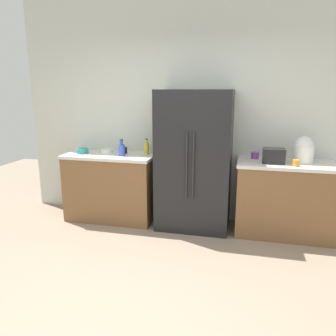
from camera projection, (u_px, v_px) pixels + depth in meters
name	position (u px, v px, depth m)	size (l,w,h in m)	color
ground_plane	(150.00, 297.00, 2.87)	(9.87, 9.87, 0.00)	gray
kitchen_back_panel	(190.00, 109.00, 4.42)	(4.80, 0.10, 3.06)	silver
counter_left	(112.00, 186.00, 4.57)	(1.24, 0.62, 0.93)	brown
counter_right	(284.00, 199.00, 4.05)	(1.18, 0.62, 0.93)	brown
refrigerator	(194.00, 161.00, 4.19)	(0.93, 0.64, 1.79)	black
toaster	(274.00, 156.00, 3.89)	(0.26, 0.17, 0.18)	black
rice_cooker	(304.00, 150.00, 3.92)	(0.24, 0.24, 0.32)	white
bottle_a	(122.00, 149.00, 4.33)	(0.08, 0.08, 0.22)	blue
bottle_b	(147.00, 148.00, 4.47)	(0.07, 0.07, 0.21)	yellow
cup_a	(281.00, 156.00, 4.05)	(0.10, 0.10, 0.10)	brown
cup_b	(124.00, 150.00, 4.51)	(0.08, 0.08, 0.09)	black
cup_c	(255.00, 155.00, 4.16)	(0.09, 0.09, 0.08)	purple
cup_d	(296.00, 163.00, 3.75)	(0.07, 0.07, 0.07)	orange
bowl_a	(83.00, 151.00, 4.51)	(0.16, 0.16, 0.07)	teal
bowl_b	(107.00, 151.00, 4.54)	(0.17, 0.17, 0.05)	white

